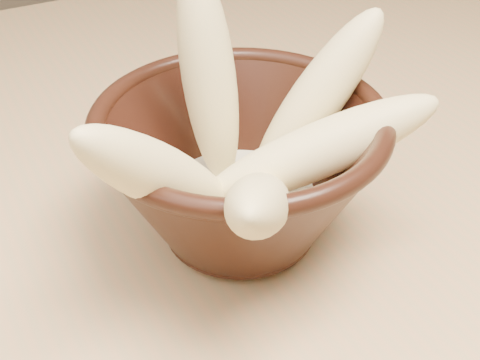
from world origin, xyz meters
TOP-DOWN VIEW (x-y plane):
  - table at (0.00, 0.00)m, footprint 1.20×0.80m
  - bowl at (-0.01, -0.11)m, footprint 0.19×0.19m
  - milk_puddle at (-0.01, -0.11)m, footprint 0.11×0.11m
  - banana_upright at (-0.01, -0.08)m, footprint 0.04×0.07m
  - banana_left at (-0.07, -0.14)m, footprint 0.14×0.08m
  - banana_right at (0.05, -0.11)m, footprint 0.12×0.04m
  - banana_across at (0.03, -0.15)m, footprint 0.17×0.08m
  - banana_front at (-0.03, -0.18)m, footprint 0.12×0.15m

SIDE VIEW (x-z plane):
  - table at x=0.00m, z-range 0.30..1.05m
  - milk_puddle at x=-0.01m, z-range 0.78..0.79m
  - bowl at x=-0.01m, z-range 0.76..0.86m
  - banana_across at x=0.03m, z-range 0.79..0.88m
  - banana_front at x=-0.03m, z-range 0.77..0.90m
  - banana_left at x=-0.07m, z-range 0.78..0.91m
  - banana_right at x=0.05m, z-range 0.78..0.91m
  - banana_upright at x=-0.01m, z-range 0.79..0.94m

